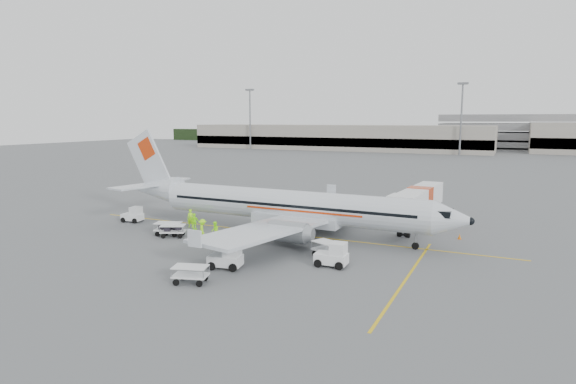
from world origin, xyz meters
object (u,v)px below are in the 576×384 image
object	(u,v)px
belt_loader	(246,227)
aircraft	(290,185)
jet_bridge	(419,207)
tug_fore	(331,254)
tug_aft	(132,214)
tug_mid	(225,256)

from	to	relation	value
belt_loader	aircraft	bearing A→B (deg)	50.24
jet_bridge	tug_fore	size ratio (longest dim) A/B	6.40
jet_bridge	belt_loader	size ratio (longest dim) A/B	3.58
jet_bridge	tug_aft	bearing A→B (deg)	-154.27
aircraft	tug_mid	bearing A→B (deg)	-88.56
tug_mid	tug_aft	world-z (taller)	tug_mid
tug_fore	tug_aft	size ratio (longest dim) A/B	1.11
belt_loader	tug_mid	distance (m)	8.63
aircraft	belt_loader	size ratio (longest dim) A/B	8.17
aircraft	belt_loader	distance (m)	5.80
aircraft	tug_mid	size ratio (longest dim) A/B	14.45
belt_loader	tug_mid	world-z (taller)	belt_loader
belt_loader	tug_aft	size ratio (longest dim) A/B	1.98
aircraft	belt_loader	world-z (taller)	aircraft
jet_bridge	tug_fore	bearing A→B (deg)	-97.24
belt_loader	tug_mid	xyz separation A→B (m)	(2.93, -8.11, -0.23)
aircraft	belt_loader	xyz separation A→B (m)	(-2.84, -3.46, -3.70)
tug_mid	tug_aft	size ratio (longest dim) A/B	1.12
belt_loader	tug_aft	world-z (taller)	belt_loader
jet_bridge	tug_fore	xyz separation A→B (m)	(-3.49, -17.08, -1.10)
aircraft	tug_fore	distance (m)	11.18
aircraft	tug_aft	distance (m)	18.49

